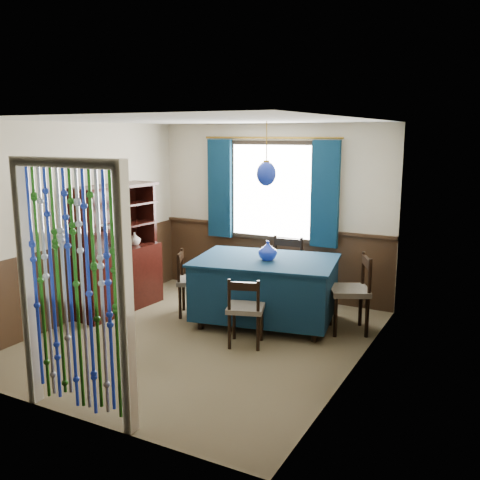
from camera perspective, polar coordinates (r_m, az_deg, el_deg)
The scene contains 22 objects.
floor at distance 6.37m, azimuth -4.17°, elevation -10.46°, with size 4.00×4.00×0.00m, color brown.
ceiling at distance 5.92m, azimuth -4.52°, elevation 12.62°, with size 4.00×4.00×0.00m, color silver.
wall_back at distance 7.77m, azimuth 3.51°, elevation 3.07°, with size 3.60×3.60×0.00m, color beige.
wall_front at distance 4.50m, azimuth -17.99°, elevation -3.56°, with size 3.60×3.60×0.00m, color beige.
wall_left at distance 7.13m, azimuth -16.70°, elevation 1.87°, with size 4.00×4.00×0.00m, color beige.
wall_right at distance 5.31m, azimuth 12.37°, elevation -1.04°, with size 4.00×4.00×0.00m, color beige.
wainscot_back at distance 7.90m, azimuth 3.40°, elevation -2.34°, with size 3.60×3.60×0.00m, color #332113.
wainscot_front at distance 4.75m, azimuth -17.30°, elevation -12.30°, with size 3.60×3.60×0.00m, color #332113.
wainscot_left at distance 7.28m, azimuth -16.29°, elevation -3.97°, with size 4.00×4.00×0.00m, color #332113.
wainscot_right at distance 5.52m, azimuth 11.89°, elevation -8.65°, with size 4.00×4.00×0.00m, color #332113.
window at distance 7.68m, azimuth 3.38°, elevation 5.24°, with size 1.32×0.12×1.42m, color black.
doorway at distance 4.59m, azimuth -17.30°, elevation -5.81°, with size 1.16×0.12×2.18m, color silver, non-canonical shape.
dining_table at distance 6.72m, azimuth 2.71°, elevation -4.99°, with size 1.91×1.48×0.83m.
chair_near at distance 6.02m, azimuth 0.58°, elevation -7.38°, with size 0.50×0.49×0.81m.
chair_far at distance 7.44m, azimuth 4.69°, elevation -3.20°, with size 0.49×0.47×0.95m.
chair_left at distance 7.05m, azimuth -5.19°, elevation -4.39°, with size 0.55×0.56×0.86m.
chair_right at distance 6.57m, azimuth 11.84°, elevation -5.37°, with size 0.61×0.62×0.95m.
sideboard at distance 7.37m, azimuth -12.99°, elevation -2.86°, with size 0.56×1.34×1.70m.
pendant_lamp at distance 6.46m, azimuth 2.83°, elevation 7.09°, with size 0.24×0.24×0.76m.
vase_table at distance 6.56m, azimuth 2.97°, elevation -1.21°, with size 0.21×0.21×0.22m, color #162997.
bowl_shelf at distance 7.04m, azimuth -14.09°, elevation 1.38°, with size 0.21×0.21×0.05m, color beige.
vase_sideboard at distance 7.49m, azimuth -11.19°, elevation 0.22°, with size 0.18×0.18×0.19m, color beige.
Camera 1 is at (3.15, -5.01, 2.36)m, focal length 40.00 mm.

